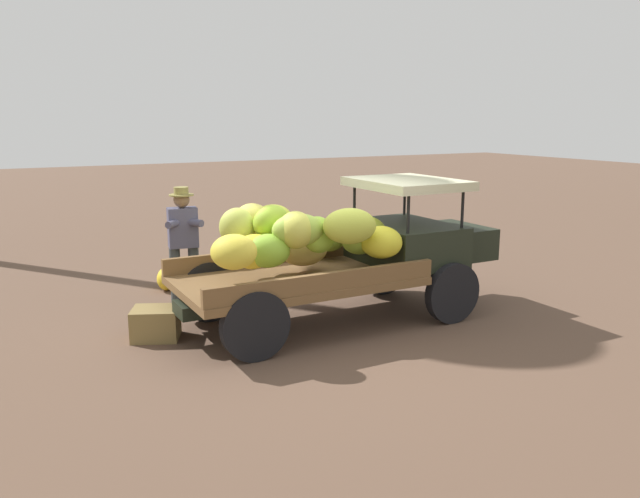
{
  "coord_description": "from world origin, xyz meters",
  "views": [
    {
      "loc": [
        -3.72,
        -6.83,
        2.68
      ],
      "look_at": [
        0.01,
        0.22,
        1.0
      ],
      "focal_mm": 35.46,
      "sensor_mm": 36.0,
      "label": 1
    }
  ],
  "objects_px": {
    "farmer": "(183,240)",
    "wooden_crate": "(156,323)",
    "loose_banana_bunch": "(168,278)",
    "truck": "(348,249)"
  },
  "relations": [
    {
      "from": "wooden_crate",
      "to": "truck",
      "type": "bearing_deg",
      "value": -10.37
    },
    {
      "from": "wooden_crate",
      "to": "farmer",
      "type": "bearing_deg",
      "value": 57.07
    },
    {
      "from": "wooden_crate",
      "to": "loose_banana_bunch",
      "type": "relative_size",
      "value": 1.15
    },
    {
      "from": "farmer",
      "to": "loose_banana_bunch",
      "type": "xyz_separation_m",
      "value": [
        0.03,
        1.09,
        -0.8
      ]
    },
    {
      "from": "loose_banana_bunch",
      "to": "farmer",
      "type": "bearing_deg",
      "value": -91.35
    },
    {
      "from": "truck",
      "to": "farmer",
      "type": "height_order",
      "value": "truck"
    },
    {
      "from": "farmer",
      "to": "wooden_crate",
      "type": "height_order",
      "value": "farmer"
    },
    {
      "from": "farmer",
      "to": "wooden_crate",
      "type": "xyz_separation_m",
      "value": [
        -0.68,
        -1.06,
        -0.8
      ]
    },
    {
      "from": "farmer",
      "to": "wooden_crate",
      "type": "distance_m",
      "value": 1.49
    },
    {
      "from": "truck",
      "to": "wooden_crate",
      "type": "bearing_deg",
      "value": 169.11
    }
  ]
}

